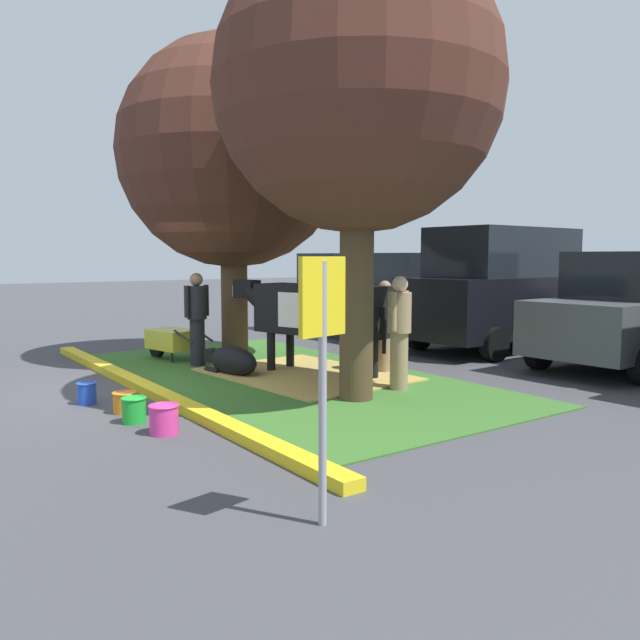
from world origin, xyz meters
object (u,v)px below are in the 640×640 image
person_visitor_far (385,324)px  wheelbarrow (171,340)px  shade_tree_right (358,88)px  person_handler (197,316)px  bucket_green (134,409)px  sedan_silver (416,296)px  parking_sign (323,338)px  sedan_blue (634,311)px  shade_tree_left (232,154)px  suv_black (502,288)px  hatchback_white (346,291)px  bucket_blue (87,393)px  person_visitor_near (399,329)px  bucket_orange (125,402)px  cow_holstein (316,310)px  calf_lying (232,361)px  bucket_pink (164,419)px

person_visitor_far → wheelbarrow: person_visitor_far is taller
shade_tree_right → wheelbarrow: bearing=-170.6°
wheelbarrow → person_handler: bearing=7.8°
bucket_green → sedan_silver: 9.40m
parking_sign → sedan_blue: (-2.21, 8.26, -0.39)m
shade_tree_left → suv_black: shade_tree_left is taller
shade_tree_right → hatchback_white: shade_tree_right is taller
shade_tree_left → bucket_blue: shade_tree_left is taller
bucket_blue → suv_black: 8.63m
person_visitor_near → sedan_blue: 4.75m
bucket_orange → shade_tree_right: bearing=68.2°
suv_black → shade_tree_right: bearing=-69.9°
cow_holstein → wheelbarrow: size_ratio=1.89×
person_visitor_far → sedan_blue: sedan_blue is taller
shade_tree_right → bucket_blue: bearing=-121.8°
person_handler → sedan_blue: size_ratio=0.37×
suv_black → sedan_blue: size_ratio=1.05×
person_visitor_near → hatchback_white: size_ratio=0.37×
sedan_silver → suv_black: suv_black is taller
wheelbarrow → parking_sign: size_ratio=0.83×
bucket_orange → sedan_blue: bearing=77.2°
person_visitor_near → sedan_blue: (0.92, 4.66, 0.09)m
parking_sign → sedan_silver: (-7.64, 8.28, -0.39)m
cow_holstein → hatchback_white: (-5.49, 4.86, -0.09)m
cow_holstein → parking_sign: size_ratio=1.58×
calf_lying → person_handler: bearing=-174.4°
shade_tree_right → suv_black: bearing=110.1°
hatchback_white → sedan_silver: 2.63m
person_visitor_near → sedan_silver: 6.50m
bucket_orange → parking_sign: bearing=1.2°
shade_tree_left → person_handler: (0.32, -0.91, -2.91)m
bucket_pink → calf_lying: bearing=140.1°
shade_tree_right → bucket_orange: size_ratio=19.81×
bucket_blue → bucket_green: bearing=8.1°
hatchback_white → suv_black: 5.26m
person_handler → cow_holstein: bearing=32.3°
bucket_green → suv_black: size_ratio=0.06×
shade_tree_left → bucket_blue: 5.37m
wheelbarrow → sedan_blue: sedan_blue is taller
bucket_pink → sedan_silver: sedan_silver is taller
person_handler → parking_sign: 7.01m
person_handler → bucket_green: size_ratio=5.44×
cow_holstein → hatchback_white: bearing=138.5°
bucket_blue → person_visitor_near: bearing=66.1°
person_visitor_near → bucket_blue: 4.37m
shade_tree_left → shade_tree_right: 4.03m
calf_lying → parking_sign: 6.10m
bucket_orange → sedan_silver: sedan_silver is taller
shade_tree_left → sedan_silver: 6.05m
parking_sign → sedan_blue: size_ratio=0.43×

